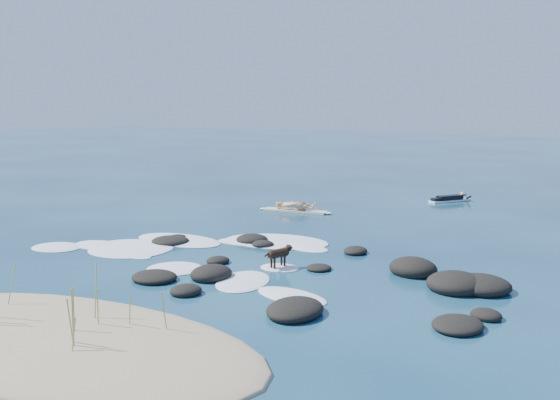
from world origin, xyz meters
The scene contains 8 objects.
ground centered at (0.00, 0.00, 0.00)m, with size 160.00×160.00×0.00m, color #0A2642.
sand_dune centered at (0.00, -8.20, 0.00)m, with size 9.00×4.40×0.60m, color #9E8966.
dune_grass centered at (0.04, -8.15, 0.62)m, with size 3.84×1.74×1.21m.
reef_rocks centered at (3.13, -1.88, 0.11)m, with size 11.43×6.99×0.59m.
breaking_foam centered at (-2.21, -1.01, 0.01)m, with size 10.62×7.01×0.12m.
standing_surfer_rig centered at (-2.43, 6.58, 0.72)m, with size 3.20×0.83×1.82m.
paddling_surfer_rig centered at (2.58, 12.39, 0.14)m, with size 1.71×2.05×0.40m.
dog centered at (1.23, -1.64, 0.43)m, with size 0.50×0.98×0.65m.
Camera 1 is at (8.96, -16.09, 4.41)m, focal length 40.00 mm.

